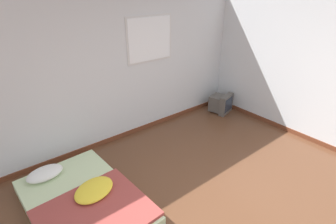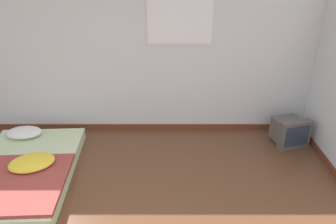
# 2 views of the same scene
# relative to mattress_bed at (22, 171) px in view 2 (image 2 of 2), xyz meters

# --- Properties ---
(wall_back) EXTENTS (8.17, 0.08, 2.60)m
(wall_back) POSITION_rel_mattress_bed_xyz_m (1.26, 1.34, 1.18)
(wall_back) COLOR silver
(wall_back) RESTS_ON ground_plane
(mattress_bed) EXTENTS (1.37, 2.04, 0.31)m
(mattress_bed) POSITION_rel_mattress_bed_xyz_m (0.00, 0.00, 0.00)
(mattress_bed) COLOR beige
(mattress_bed) RESTS_ON ground_plane
(crt_tv) EXTENTS (0.53, 0.53, 0.45)m
(crt_tv) POSITION_rel_mattress_bed_xyz_m (3.76, 0.85, 0.10)
(crt_tv) COLOR #56514C
(crt_tv) RESTS_ON ground_plane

